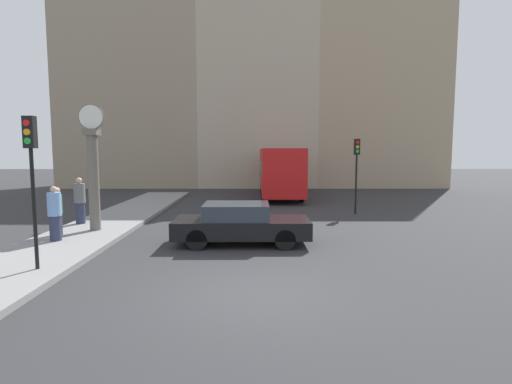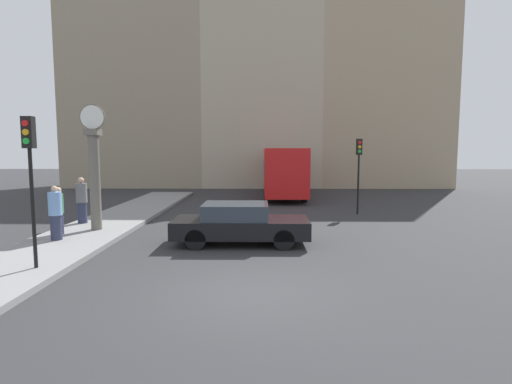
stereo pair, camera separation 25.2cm
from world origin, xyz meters
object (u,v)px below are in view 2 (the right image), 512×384
(pedestrian_blue_stripe, at_px, (55,213))
(pedestrian_grey_jacket, at_px, (82,201))
(traffic_light_far, at_px, (359,160))
(street_clock, at_px, (94,171))
(traffic_light_near, at_px, (30,160))
(pedestrian_green_hoodie, at_px, (59,210))
(bus_distant, at_px, (283,170))
(sedan_car, at_px, (240,223))

(pedestrian_blue_stripe, height_order, pedestrian_grey_jacket, pedestrian_grey_jacket)
(traffic_light_far, bearing_deg, street_clock, -156.36)
(traffic_light_near, bearing_deg, pedestrian_green_hoodie, 109.69)
(traffic_light_near, height_order, traffic_light_far, traffic_light_near)
(street_clock, bearing_deg, pedestrian_blue_stripe, -108.63)
(traffic_light_near, height_order, pedestrian_blue_stripe, traffic_light_near)
(bus_distant, bearing_deg, street_clock, -122.19)
(sedan_car, xyz_separation_m, pedestrian_green_hoodie, (-6.30, 0.72, 0.31))
(street_clock, xyz_separation_m, pedestrian_grey_jacket, (-1.11, 1.31, -1.25))
(traffic_light_near, relative_size, street_clock, 0.81)
(traffic_light_far, distance_m, pedestrian_green_hoodie, 13.03)
(traffic_light_far, bearing_deg, pedestrian_green_hoodie, -154.50)
(sedan_car, height_order, pedestrian_green_hoodie, pedestrian_green_hoodie)
(traffic_light_far, bearing_deg, pedestrian_grey_jacket, -164.02)
(sedan_car, relative_size, pedestrian_green_hoodie, 2.66)
(bus_distant, xyz_separation_m, pedestrian_blue_stripe, (-8.12, -13.71, -0.78))
(street_clock, relative_size, pedestrian_grey_jacket, 2.48)
(pedestrian_blue_stripe, height_order, pedestrian_green_hoodie, pedestrian_blue_stripe)
(bus_distant, relative_size, pedestrian_grey_jacket, 4.91)
(sedan_car, bearing_deg, traffic_light_far, 49.50)
(pedestrian_grey_jacket, bearing_deg, street_clock, -49.72)
(pedestrian_grey_jacket, bearing_deg, traffic_light_near, -75.46)
(street_clock, height_order, pedestrian_green_hoodie, street_clock)
(street_clock, relative_size, pedestrian_green_hoodie, 2.76)
(traffic_light_near, bearing_deg, pedestrian_grey_jacket, 104.54)
(sedan_car, height_order, bus_distant, bus_distant)
(street_clock, bearing_deg, pedestrian_green_hoodie, -137.19)
(sedan_car, xyz_separation_m, traffic_light_near, (-4.87, -3.28, 2.13))
(pedestrian_blue_stripe, bearing_deg, sedan_car, 1.56)
(bus_distant, height_order, pedestrian_grey_jacket, bus_distant)
(sedan_car, xyz_separation_m, pedestrian_blue_stripe, (-5.96, -0.16, 0.35))
(bus_distant, relative_size, traffic_light_near, 2.43)
(bus_distant, distance_m, traffic_light_far, 7.98)
(traffic_light_near, relative_size, pedestrian_grey_jacket, 2.02)
(pedestrian_blue_stripe, bearing_deg, pedestrian_green_hoodie, 111.53)
(street_clock, bearing_deg, pedestrian_grey_jacket, 130.28)
(street_clock, relative_size, pedestrian_blue_stripe, 2.58)
(traffic_light_near, distance_m, pedestrian_green_hoodie, 4.62)
(sedan_car, height_order, street_clock, street_clock)
(street_clock, xyz_separation_m, pedestrian_green_hoodie, (-0.94, -0.87, -1.32))
(traffic_light_far, relative_size, pedestrian_blue_stripe, 2.05)
(bus_distant, height_order, street_clock, street_clock)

